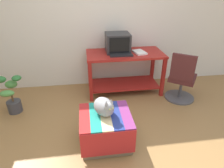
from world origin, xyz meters
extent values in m
plane|color=olive|center=(0.00, 0.00, 0.00)|extent=(14.00, 14.00, 0.00)
cube|color=silver|center=(0.00, 2.05, 1.30)|extent=(8.00, 0.10, 2.60)
cube|color=maroon|center=(-0.25, 1.31, 0.37)|extent=(0.06, 0.06, 0.73)
cube|color=maroon|center=(1.05, 1.31, 0.37)|extent=(0.06, 0.06, 0.73)
cube|color=maroon|center=(1.05, 1.89, 0.37)|extent=(0.06, 0.06, 0.73)
cube|color=maroon|center=(-0.25, 1.89, 0.37)|extent=(0.06, 0.06, 0.73)
cube|color=maroon|center=(0.40, 1.60, 0.15)|extent=(1.27, 0.57, 0.02)
cube|color=maroon|center=(0.40, 1.60, 0.75)|extent=(1.38, 0.67, 0.04)
cube|color=#28282B|center=(0.27, 1.69, 0.78)|extent=(0.30, 0.27, 0.02)
cube|color=#28282B|center=(0.27, 1.69, 0.94)|extent=(0.42, 0.39, 0.33)
cube|color=black|center=(0.27, 1.49, 0.95)|extent=(0.35, 0.01, 0.26)
cube|color=black|center=(0.30, 1.45, 0.79)|extent=(0.40, 0.16, 0.02)
cube|color=white|center=(0.65, 1.55, 0.79)|extent=(0.23, 0.31, 0.03)
cube|color=#7A664C|center=(-0.12, 0.25, 0.21)|extent=(0.61, 0.56, 0.42)
cube|color=#AD2323|center=(-0.12, -0.06, 0.25)|extent=(0.64, 0.01, 0.34)
cube|color=#AD2323|center=(-0.37, 0.25, 0.43)|extent=(0.13, 0.61, 0.02)
cube|color=#1E897A|center=(-0.24, 0.25, 0.43)|extent=(0.13, 0.61, 0.02)
cube|color=beige|center=(-0.12, 0.25, 0.43)|extent=(0.13, 0.61, 0.02)
cube|color=navy|center=(0.01, 0.25, 0.43)|extent=(0.13, 0.61, 0.02)
cube|color=#7A2D6B|center=(0.14, 0.25, 0.43)|extent=(0.13, 0.61, 0.02)
ellipsoid|color=gray|center=(-0.13, 0.28, 0.54)|extent=(0.33, 0.38, 0.22)
sphere|color=gray|center=(-0.08, 0.17, 0.60)|extent=(0.12, 0.12, 0.12)
cylinder|color=gray|center=(-0.08, 0.40, 0.46)|extent=(0.19, 0.22, 0.04)
cone|color=gray|center=(-0.11, 0.16, 0.68)|extent=(0.05, 0.05, 0.05)
cone|color=gray|center=(-0.05, 0.19, 0.68)|extent=(0.05, 0.05, 0.05)
sphere|color=#C6D151|center=(-0.08, 0.11, 0.61)|extent=(0.02, 0.02, 0.02)
sphere|color=#C6D151|center=(-0.04, 0.13, 0.61)|extent=(0.02, 0.02, 0.02)
cylinder|color=#3D3D42|center=(-1.51, 1.15, 0.10)|extent=(0.22, 0.22, 0.20)
cylinder|color=brown|center=(-1.51, 1.15, 0.29)|extent=(0.03, 0.03, 0.18)
ellipsoid|color=#2D7033|center=(-1.39, 1.19, 0.58)|extent=(0.14, 0.14, 0.08)
ellipsoid|color=#4C8E42|center=(-1.52, 1.25, 0.46)|extent=(0.19, 0.15, 0.12)
ellipsoid|color=#2D7033|center=(-1.61, 1.16, 0.59)|extent=(0.17, 0.11, 0.10)
ellipsoid|color=#4C8E42|center=(-1.51, 1.01, 0.42)|extent=(0.21, 0.13, 0.09)
cylinder|color=#4C4C51|center=(1.35, 1.17, 0.01)|extent=(0.52, 0.52, 0.03)
cylinder|color=#4C4C51|center=(1.35, 1.17, 0.20)|extent=(0.05, 0.05, 0.34)
cube|color=#471E1E|center=(1.35, 1.17, 0.41)|extent=(0.59, 0.59, 0.08)
cube|color=#471E1E|center=(1.24, 1.02, 0.67)|extent=(0.34, 0.28, 0.44)
camera|label=1|loc=(-0.31, -1.70, 1.89)|focal=31.23mm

